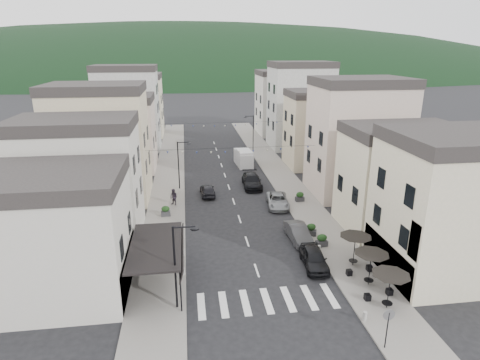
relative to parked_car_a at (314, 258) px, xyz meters
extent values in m
plane|color=black|center=(-4.60, -6.00, -0.74)|extent=(700.00, 700.00, 0.00)
cube|color=slate|center=(-12.10, 26.00, -0.68)|extent=(4.00, 76.00, 0.12)
cube|color=slate|center=(2.90, 26.00, -0.68)|extent=(4.00, 76.00, 0.12)
ellipsoid|color=black|center=(-4.60, 294.00, -0.74)|extent=(640.00, 360.00, 70.00)
cube|color=beige|center=(-20.10, -1.00, 3.26)|extent=(12.00, 8.00, 8.00)
cube|color=beige|center=(9.90, -2.00, 4.26)|extent=(10.00, 8.00, 10.00)
cube|color=black|center=(-12.10, -1.00, 2.46)|extent=(3.60, 7.50, 0.15)
cube|color=black|center=(-10.30, -1.00, 1.96)|extent=(0.34, 7.50, 0.99)
cylinder|color=black|center=(-10.40, -4.50, 0.86)|extent=(0.10, 0.10, 3.20)
cylinder|color=black|center=(-10.40, 2.50, 0.86)|extent=(0.10, 0.10, 3.20)
cube|color=beige|center=(-19.10, 8.00, 4.26)|extent=(10.00, 7.00, 10.00)
cube|color=#262323|center=(-19.10, 8.00, 9.76)|extent=(10.20, 7.14, 1.00)
cube|color=#BCAC8D|center=(-19.10, 18.00, 5.26)|extent=(10.00, 8.00, 12.00)
cube|color=#262323|center=(-19.10, 18.00, 11.76)|extent=(10.20, 8.16, 1.00)
cube|color=beige|center=(-19.10, 30.00, 4.01)|extent=(10.00, 8.00, 9.50)
cube|color=#262323|center=(-19.10, 30.00, 9.26)|extent=(10.20, 8.16, 1.00)
cube|color=#979793|center=(-19.10, 42.00, 5.76)|extent=(10.00, 7.00, 13.00)
cube|color=#262323|center=(-19.10, 42.00, 12.76)|extent=(10.20, 7.14, 1.00)
cube|color=beige|center=(-19.10, 54.00, 4.76)|extent=(10.00, 9.00, 11.00)
cube|color=#262323|center=(-19.10, 54.00, 10.76)|extent=(10.20, 9.18, 1.00)
cube|color=beige|center=(9.90, 6.00, 3.76)|extent=(10.00, 7.00, 9.00)
cube|color=#262323|center=(9.90, 6.00, 8.76)|extent=(10.20, 7.14, 1.00)
cube|color=beige|center=(9.90, 16.00, 5.51)|extent=(10.00, 8.00, 12.50)
cube|color=#262323|center=(9.90, 16.00, 12.26)|extent=(10.20, 8.16, 1.00)
cube|color=#BCAC8D|center=(9.90, 28.00, 4.26)|extent=(10.00, 7.00, 10.00)
cube|color=#262323|center=(9.90, 28.00, 9.76)|extent=(10.20, 7.14, 1.00)
cube|color=#979793|center=(9.90, 40.00, 6.01)|extent=(10.00, 8.00, 13.50)
cube|color=#262323|center=(9.90, 40.00, 13.26)|extent=(10.20, 8.16, 1.00)
cube|color=beige|center=(9.90, 52.00, 5.01)|extent=(10.00, 9.00, 11.50)
cube|color=#262323|center=(9.90, 52.00, 11.26)|extent=(10.20, 9.18, 1.00)
cylinder|color=black|center=(3.10, -6.00, 0.53)|extent=(0.06, 0.06, 2.30)
cone|color=black|center=(3.10, -6.00, 1.63)|extent=(2.50, 2.50, 0.55)
cylinder|color=black|center=(3.10, -6.00, -0.25)|extent=(0.70, 0.70, 0.04)
cylinder|color=black|center=(3.10, -3.20, 0.53)|extent=(0.06, 0.06, 2.30)
cone|color=black|center=(3.10, -3.20, 1.63)|extent=(2.50, 2.50, 0.55)
cylinder|color=black|center=(3.10, -3.20, -0.25)|extent=(0.70, 0.70, 0.04)
cylinder|color=black|center=(3.10, -0.40, 0.53)|extent=(0.06, 0.06, 2.30)
cone|color=black|center=(3.10, -0.40, 1.63)|extent=(2.50, 2.50, 0.55)
cylinder|color=black|center=(3.10, -0.40, -0.25)|extent=(0.70, 0.70, 0.04)
cylinder|color=black|center=(-10.70, -4.00, 2.26)|extent=(0.14, 0.14, 6.00)
cylinder|color=black|center=(-10.00, -4.00, 5.16)|extent=(1.40, 0.10, 0.10)
cylinder|color=black|center=(-9.35, -4.00, 5.01)|extent=(0.56, 0.56, 0.08)
cylinder|color=black|center=(-10.70, 20.00, 2.26)|extent=(0.14, 0.14, 6.00)
cylinder|color=black|center=(-10.00, 20.00, 5.16)|extent=(1.40, 0.10, 0.10)
cylinder|color=black|center=(-9.35, 20.00, 5.01)|extent=(0.56, 0.56, 0.08)
cylinder|color=black|center=(1.50, 38.00, 2.26)|extent=(0.14, 0.14, 6.00)
cylinder|color=black|center=(0.80, 38.00, 5.16)|extent=(1.40, 0.10, 0.10)
cylinder|color=black|center=(0.15, 38.00, 5.01)|extent=(0.56, 0.56, 0.08)
cylinder|color=black|center=(1.20, -9.50, 0.51)|extent=(0.07, 0.07, 2.50)
cylinder|color=slate|center=(1.20, -9.50, 1.61)|extent=(0.70, 0.04, 0.70)
cylinder|color=gray|center=(-10.30, 0.00, -0.32)|extent=(0.26, 0.26, 0.60)
cylinder|color=gray|center=(-10.30, 3.00, -0.32)|extent=(0.26, 0.26, 0.60)
cylinder|color=gray|center=(1.10, 2.00, -0.32)|extent=(0.26, 0.26, 0.60)
cylinder|color=gray|center=(1.10, -7.00, -0.32)|extent=(0.26, 0.26, 0.60)
cylinder|color=black|center=(-4.60, 16.00, 5.26)|extent=(19.00, 0.02, 0.02)
cone|color=beige|center=(-13.31, 16.00, 5.07)|extent=(0.28, 0.28, 0.24)
cone|color=navy|center=(-11.72, 16.00, 4.99)|extent=(0.28, 0.28, 0.24)
cone|color=beige|center=(-10.14, 16.00, 4.91)|extent=(0.28, 0.28, 0.24)
cone|color=navy|center=(-8.56, 16.00, 4.84)|extent=(0.28, 0.28, 0.24)
cone|color=beige|center=(-6.97, 16.00, 4.80)|extent=(0.28, 0.28, 0.24)
cone|color=navy|center=(-5.39, 16.00, 4.77)|extent=(0.28, 0.28, 0.24)
cone|color=beige|center=(-3.81, 16.00, 4.77)|extent=(0.28, 0.28, 0.24)
cone|color=navy|center=(-2.22, 16.00, 4.80)|extent=(0.28, 0.28, 0.24)
cone|color=beige|center=(-0.64, 16.00, 4.84)|extent=(0.28, 0.28, 0.24)
cone|color=navy|center=(0.94, 16.00, 4.91)|extent=(0.28, 0.28, 0.24)
cone|color=beige|center=(2.53, 16.00, 4.99)|extent=(0.28, 0.28, 0.24)
cone|color=navy|center=(4.11, 16.00, 5.07)|extent=(0.28, 0.28, 0.24)
cylinder|color=black|center=(-4.60, 32.00, 5.26)|extent=(19.00, 0.02, 0.02)
cone|color=beige|center=(-13.31, 32.00, 5.07)|extent=(0.28, 0.28, 0.24)
cone|color=navy|center=(-11.72, 32.00, 4.99)|extent=(0.28, 0.28, 0.24)
cone|color=beige|center=(-10.14, 32.00, 4.91)|extent=(0.28, 0.28, 0.24)
cone|color=navy|center=(-8.56, 32.00, 4.84)|extent=(0.28, 0.28, 0.24)
cone|color=beige|center=(-6.97, 32.00, 4.80)|extent=(0.28, 0.28, 0.24)
cone|color=navy|center=(-5.39, 32.00, 4.77)|extent=(0.28, 0.28, 0.24)
cone|color=beige|center=(-3.81, 32.00, 4.77)|extent=(0.28, 0.28, 0.24)
cone|color=navy|center=(-2.22, 32.00, 4.80)|extent=(0.28, 0.28, 0.24)
cone|color=beige|center=(-0.64, 32.00, 4.84)|extent=(0.28, 0.28, 0.24)
cone|color=navy|center=(0.94, 32.00, 4.91)|extent=(0.28, 0.28, 0.24)
cone|color=beige|center=(2.53, 32.00, 4.99)|extent=(0.28, 0.28, 0.24)
cone|color=navy|center=(4.11, 32.00, 5.07)|extent=(0.28, 0.28, 0.24)
imported|color=black|center=(0.00, 0.00, 0.00)|extent=(2.04, 4.46, 1.48)
imported|color=#353538|center=(0.00, 4.65, -0.02)|extent=(1.74, 4.46, 1.45)
imported|color=gray|center=(0.00, 12.87, -0.07)|extent=(2.80, 5.09, 1.35)
imported|color=black|center=(-1.73, 19.71, 0.04)|extent=(2.40, 5.49, 1.57)
imported|color=black|center=(-7.40, 17.35, -0.07)|extent=(1.77, 4.03, 1.35)
cube|color=silver|center=(-1.37, 29.60, 0.30)|extent=(2.31, 5.12, 2.08)
cube|color=silver|center=(-1.33, 28.98, 1.39)|extent=(2.14, 3.45, 0.52)
cylinder|color=black|center=(-2.08, 27.68, -0.38)|extent=(0.31, 0.74, 0.73)
cylinder|color=black|center=(-0.41, 27.79, -0.38)|extent=(0.31, 0.74, 0.73)
cylinder|color=black|center=(-2.33, 31.42, -0.38)|extent=(0.31, 0.74, 0.73)
cylinder|color=black|center=(-0.66, 31.53, -0.38)|extent=(0.31, 0.74, 0.73)
imported|color=black|center=(-12.19, 3.77, 0.23)|extent=(0.70, 0.55, 1.70)
imported|color=#261F2A|center=(-11.26, 14.56, 0.30)|extent=(1.13, 1.11, 1.84)
cube|color=#2B2B2D|center=(-10.86, 5.61, -0.36)|extent=(1.19, 0.96, 0.52)
ellipsoid|color=black|center=(-10.86, 5.61, 0.21)|extent=(0.92, 0.58, 0.67)
cube|color=#323235|center=(-12.05, 11.62, -0.38)|extent=(0.99, 0.59, 0.48)
ellipsoid|color=black|center=(-12.05, 11.62, 0.15)|extent=(0.84, 0.54, 0.61)
cube|color=#2E2E30|center=(1.67, 3.03, -0.37)|extent=(1.07, 0.69, 0.50)
ellipsoid|color=black|center=(1.67, 3.03, 0.18)|extent=(0.88, 0.56, 0.64)
cube|color=#2C2C2E|center=(1.40, 5.28, -0.37)|extent=(1.14, 0.92, 0.50)
ellipsoid|color=black|center=(1.40, 5.28, 0.18)|extent=(0.88, 0.56, 0.64)
cube|color=#28282A|center=(2.76, 13.80, -0.38)|extent=(1.00, 0.58, 0.49)
ellipsoid|color=black|center=(2.76, 13.80, 0.16)|extent=(0.86, 0.55, 0.63)
camera|label=1|loc=(-9.63, -27.11, 15.77)|focal=30.00mm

